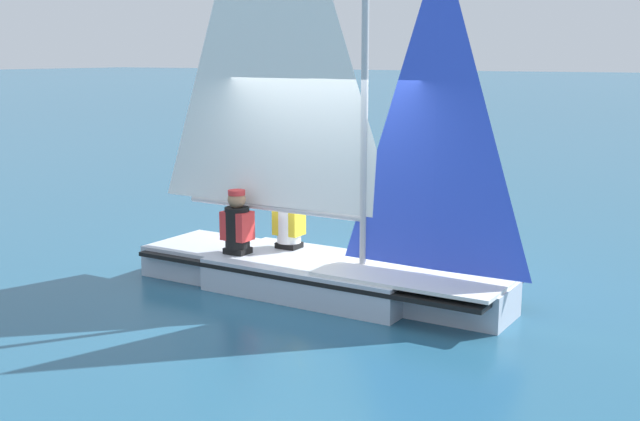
{
  "coord_description": "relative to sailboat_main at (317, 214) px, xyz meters",
  "views": [
    {
      "loc": [
        7.87,
        4.67,
        2.76
      ],
      "look_at": [
        0.0,
        0.0,
        0.98
      ],
      "focal_mm": 45.0,
      "sensor_mm": 36.0,
      "label": 1
    }
  ],
  "objects": [
    {
      "name": "sailor_helm",
      "position": [
        -0.34,
        -0.61,
        -0.31
      ],
      "size": [
        0.3,
        0.34,
        1.16
      ],
      "rotation": [
        0.0,
        0.0,
        1.56
      ],
      "color": "black",
      "rests_on": "ground_plane"
    },
    {
      "name": "sailor_crew",
      "position": [
        0.22,
        -0.99,
        -0.3
      ],
      "size": [
        0.3,
        0.34,
        1.16
      ],
      "rotation": [
        0.0,
        0.0,
        1.56
      ],
      "color": "black",
      "rests_on": "ground_plane"
    },
    {
      "name": "ground_plane",
      "position": [
        0.0,
        0.04,
        -0.93
      ],
      "size": [
        260.0,
        260.0,
        0.0
      ],
      "primitive_type": "plane",
      "color": "#235675"
    },
    {
      "name": "sailboat_main",
      "position": [
        0.0,
        0.0,
        0.0
      ],
      "size": [
        1.42,
        4.73,
        5.85
      ],
      "rotation": [
        0.0,
        0.0,
        1.56
      ],
      "color": "#B2BCCC",
      "rests_on": "ground_plane"
    }
  ]
}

